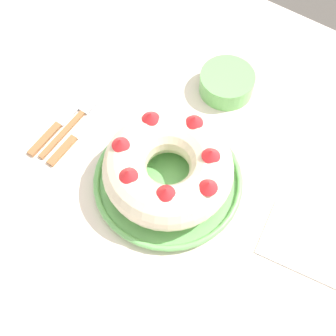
{
  "coord_description": "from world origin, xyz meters",
  "views": [
    {
      "loc": [
        0.25,
        -0.36,
        1.59
      ],
      "look_at": [
        0.01,
        -0.01,
        0.81
      ],
      "focal_mm": 50.0,
      "sensor_mm": 36.0,
      "label": 1
    }
  ],
  "objects_px": {
    "cake_knife": "(74,138)",
    "side_bowl": "(227,83)",
    "bundt_cake": "(168,168)",
    "fork": "(75,121)",
    "napkin": "(308,244)",
    "serving_knife": "(58,125)",
    "serving_dish": "(168,181)"
  },
  "relations": [
    {
      "from": "fork",
      "to": "cake_knife",
      "type": "relative_size",
      "value": 1.08
    },
    {
      "from": "fork",
      "to": "side_bowl",
      "type": "relative_size",
      "value": 1.6
    },
    {
      "from": "serving_dish",
      "to": "cake_knife",
      "type": "relative_size",
      "value": 1.67
    },
    {
      "from": "fork",
      "to": "serving_knife",
      "type": "bearing_deg",
      "value": -128.74
    },
    {
      "from": "bundt_cake",
      "to": "cake_knife",
      "type": "relative_size",
      "value": 1.4
    },
    {
      "from": "cake_knife",
      "to": "napkin",
      "type": "height_order",
      "value": "cake_knife"
    },
    {
      "from": "napkin",
      "to": "fork",
      "type": "bearing_deg",
      "value": -177.03
    },
    {
      "from": "cake_knife",
      "to": "bundt_cake",
      "type": "bearing_deg",
      "value": 10.1
    },
    {
      "from": "bundt_cake",
      "to": "fork",
      "type": "bearing_deg",
      "value": 177.41
    },
    {
      "from": "serving_knife",
      "to": "side_bowl",
      "type": "height_order",
      "value": "side_bowl"
    },
    {
      "from": "serving_knife",
      "to": "side_bowl",
      "type": "bearing_deg",
      "value": 47.55
    },
    {
      "from": "cake_knife",
      "to": "napkin",
      "type": "bearing_deg",
      "value": 10.89
    },
    {
      "from": "fork",
      "to": "cake_knife",
      "type": "bearing_deg",
      "value": -54.92
    },
    {
      "from": "fork",
      "to": "napkin",
      "type": "bearing_deg",
      "value": 2.19
    },
    {
      "from": "side_bowl",
      "to": "serving_dish",
      "type": "bearing_deg",
      "value": -84.81
    },
    {
      "from": "bundt_cake",
      "to": "fork",
      "type": "relative_size",
      "value": 1.3
    },
    {
      "from": "bundt_cake",
      "to": "cake_knife",
      "type": "height_order",
      "value": "bundt_cake"
    },
    {
      "from": "serving_dish",
      "to": "napkin",
      "type": "distance_m",
      "value": 0.29
    },
    {
      "from": "serving_dish",
      "to": "side_bowl",
      "type": "distance_m",
      "value": 0.27
    },
    {
      "from": "side_bowl",
      "to": "cake_knife",
      "type": "bearing_deg",
      "value": -124.25
    },
    {
      "from": "bundt_cake",
      "to": "napkin",
      "type": "relative_size",
      "value": 1.49
    },
    {
      "from": "cake_knife",
      "to": "side_bowl",
      "type": "bearing_deg",
      "value": 59.54
    },
    {
      "from": "cake_knife",
      "to": "napkin",
      "type": "relative_size",
      "value": 1.06
    },
    {
      "from": "serving_knife",
      "to": "serving_dish",
      "type": "bearing_deg",
      "value": 2.24
    },
    {
      "from": "side_bowl",
      "to": "serving_knife",
      "type": "bearing_deg",
      "value": -130.94
    },
    {
      "from": "fork",
      "to": "napkin",
      "type": "height_order",
      "value": "fork"
    },
    {
      "from": "serving_dish",
      "to": "serving_knife",
      "type": "distance_m",
      "value": 0.27
    },
    {
      "from": "fork",
      "to": "cake_knife",
      "type": "xyz_separation_m",
      "value": [
        0.03,
        -0.04,
        0.0
      ]
    },
    {
      "from": "side_bowl",
      "to": "napkin",
      "type": "height_order",
      "value": "side_bowl"
    },
    {
      "from": "bundt_cake",
      "to": "serving_dish",
      "type": "bearing_deg",
      "value": -70.11
    },
    {
      "from": "cake_knife",
      "to": "fork",
      "type": "bearing_deg",
      "value": 129.64
    },
    {
      "from": "fork",
      "to": "side_bowl",
      "type": "height_order",
      "value": "side_bowl"
    }
  ]
}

